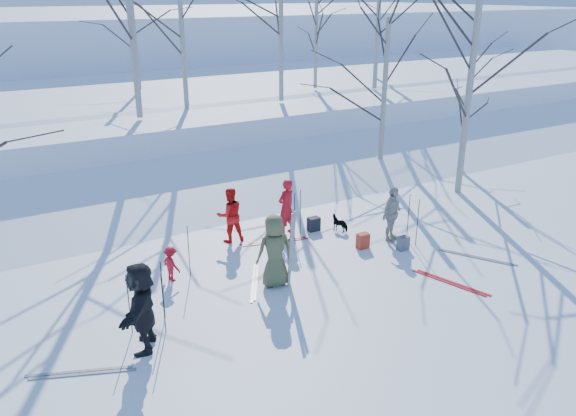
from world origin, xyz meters
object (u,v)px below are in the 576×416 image
skier_cream_east (392,214)px  backpack_red (363,241)px  skier_olive_center (275,251)px  skier_red_seated (171,264)px  backpack_grey (403,243)px  backpack_dark (314,224)px  skier_red_north (286,207)px  skier_grey_west (142,307)px  dog (340,223)px  skier_redor_behind (230,215)px

skier_cream_east → backpack_red: size_ratio=3.72×
skier_olive_center → skier_red_seated: (-2.04, 1.42, -0.45)m
skier_cream_east → skier_olive_center: bearing=166.3°
backpack_red → backpack_grey: backpack_red is taller
backpack_dark → skier_red_seated: bearing=-169.3°
skier_olive_center → backpack_dark: 3.46m
skier_red_north → backpack_dark: size_ratio=4.08×
skier_olive_center → skier_grey_west: bearing=23.1°
skier_red_north → dog: bearing=140.0°
skier_grey_west → backpack_grey: (7.30, 0.95, -0.72)m
dog → backpack_grey: dog is taller
skier_red_seated → backpack_red: skier_red_seated is taller
skier_olive_center → skier_red_north: (1.71, 2.49, -0.07)m
skier_olive_center → skier_red_seated: bearing=-27.5°
skier_olive_center → skier_cream_east: 4.07m
skier_olive_center → skier_red_seated: 2.53m
backpack_red → backpack_dark: bearing=107.4°
skier_redor_behind → backpack_dark: (2.39, -0.52, -0.58)m
dog → backpack_dark: size_ratio=1.40×
skier_cream_east → skier_grey_west: (-7.40, -1.62, 0.13)m
skier_red_north → dog: (1.45, -0.60, -0.58)m
dog → backpack_grey: size_ratio=1.47×
skier_red_seated → skier_red_north: bearing=-93.6°
skier_grey_west → backpack_grey: size_ratio=4.80×
backpack_dark → skier_cream_east: bearing=-47.1°
skier_redor_behind → skier_red_seated: size_ratio=1.77×
skier_red_seated → backpack_dark: (4.55, 0.86, -0.24)m
skier_cream_east → dog: (-0.86, 1.22, -0.55)m
skier_grey_west → skier_olive_center: bearing=131.5°
backpack_red → backpack_dark: backpack_red is taller
skier_red_seated → backpack_dark: bearing=-98.7°
skier_redor_behind → backpack_dark: bearing=174.6°
backpack_red → backpack_grey: 1.08m
skier_redor_behind → skier_red_seated: (-2.16, -1.38, -0.34)m
skier_red_north → dog: 1.67m
skier_olive_center → backpack_dark: skier_olive_center is taller
skier_red_north → skier_redor_behind: 1.63m
skier_red_north → backpack_grey: skier_red_north is taller
skier_red_seated → backpack_grey: skier_red_seated is taller
dog → backpack_dark: dog is taller
skier_redor_behind → skier_red_seated: skier_redor_behind is taller
skier_grey_west → backpack_dark: size_ratio=4.56×
skier_cream_east → skier_grey_west: size_ratio=0.86×
skier_grey_west → dog: size_ratio=3.26×
skier_olive_center → skier_redor_behind: (0.12, 2.81, -0.11)m
skier_olive_center → backpack_dark: (2.51, 2.28, -0.68)m
backpack_red → backpack_dark: 1.75m
skier_red_seated → backpack_grey: 6.13m
backpack_dark → skier_redor_behind: bearing=167.7°
skier_redor_behind → skier_cream_east: (3.90, -2.14, 0.01)m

